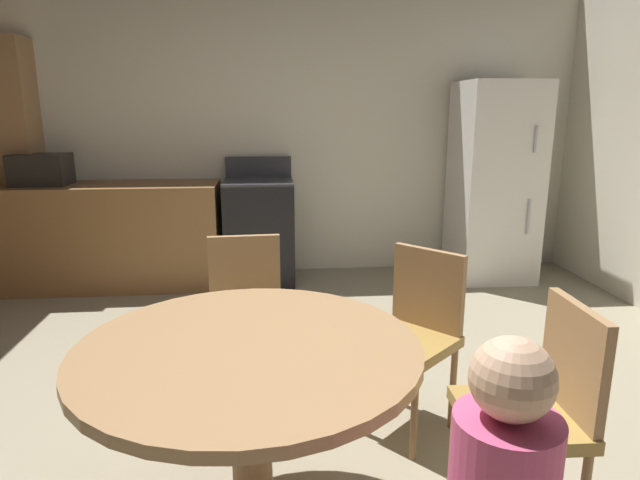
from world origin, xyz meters
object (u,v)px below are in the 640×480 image
at_px(microwave, 41,170).
at_px(dining_table, 250,388).
at_px(chair_north, 246,309).
at_px(refrigerator, 494,182).
at_px(oven_range, 260,231).
at_px(chair_east, 538,404).
at_px(chair_northeast, 414,328).

relative_size(microwave, dining_table, 0.38).
bearing_deg(dining_table, chair_north, 93.11).
xyz_separation_m(refrigerator, chair_north, (-2.15, -1.98, -0.38)).
bearing_deg(refrigerator, oven_range, 178.54).
height_order(refrigerator, dining_table, refrigerator).
height_order(microwave, chair_east, microwave).
bearing_deg(refrigerator, dining_table, -125.01).
xyz_separation_m(refrigerator, dining_table, (-2.09, -2.99, -0.28)).
height_order(dining_table, chair_north, chair_north).
height_order(refrigerator, microwave, refrigerator).
height_order(refrigerator, chair_east, refrigerator).
xyz_separation_m(chair_north, chair_east, (1.07, -1.04, 0.00)).
bearing_deg(dining_table, refrigerator, 54.99).
xyz_separation_m(dining_table, chair_east, (1.01, -0.03, -0.10)).
xyz_separation_m(oven_range, chair_north, (-0.04, -2.03, 0.03)).
bearing_deg(microwave, dining_table, -59.17).
bearing_deg(chair_east, oven_range, -69.85).
xyz_separation_m(dining_table, chair_north, (-0.05, 1.01, -0.10)).
relative_size(chair_north, chair_northeast, 1.00).
bearing_deg(chair_north, refrigerator, 129.52).
bearing_deg(chair_northeast, chair_north, -64.48).
bearing_deg(dining_table, chair_northeast, 42.07).
bearing_deg(dining_table, chair_east, -1.65).
height_order(refrigerator, chair_northeast, refrigerator).
relative_size(dining_table, chair_northeast, 1.33).
distance_m(oven_range, chair_northeast, 2.49).
relative_size(refrigerator, chair_northeast, 2.02).
bearing_deg(oven_range, chair_east, -71.51).
height_order(microwave, dining_table, microwave).
relative_size(refrigerator, chair_north, 2.02).
relative_size(microwave, chair_northeast, 0.51).
bearing_deg(oven_range, refrigerator, -1.46).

